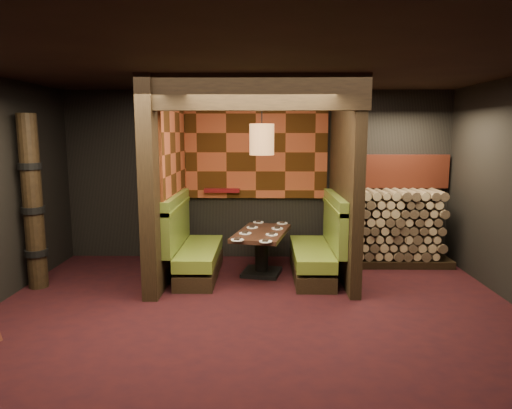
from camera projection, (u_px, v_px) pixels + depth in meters
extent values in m
cube|color=black|center=(254.00, 321.00, 5.27)|extent=(6.50, 5.50, 0.02)
cube|color=black|center=(254.00, 64.00, 4.83)|extent=(6.50, 5.50, 0.02)
cube|color=black|center=(257.00, 175.00, 7.78)|extent=(6.50, 0.02, 2.85)
cube|color=black|center=(243.00, 274.00, 2.32)|extent=(6.50, 0.02, 2.85)
cube|color=black|center=(165.00, 182.00, 6.70)|extent=(0.20, 2.20, 2.85)
cube|color=black|center=(345.00, 182.00, 6.71)|extent=(0.15, 2.10, 2.85)
cube|color=black|center=(253.00, 92.00, 5.56)|extent=(2.85, 0.18, 0.44)
cube|color=#9E4326|center=(256.00, 152.00, 7.67)|extent=(2.40, 0.06, 1.55)
cube|color=#9E4326|center=(174.00, 153.00, 6.81)|extent=(0.04, 1.85, 1.45)
cube|color=maroon|center=(222.00, 190.00, 7.72)|extent=(0.60, 0.12, 0.07)
cube|color=black|center=(200.00, 269.00, 6.90)|extent=(0.55, 1.60, 0.22)
cube|color=olive|center=(200.00, 253.00, 6.86)|extent=(0.55, 1.60, 0.18)
cube|color=olive|center=(177.00, 227.00, 6.80)|extent=(0.12, 1.60, 0.78)
cube|color=olive|center=(176.00, 204.00, 6.75)|extent=(0.15, 1.60, 0.06)
cube|color=black|center=(311.00, 269.00, 6.87)|extent=(0.55, 1.60, 0.22)
cube|color=olive|center=(311.00, 253.00, 6.83)|extent=(0.55, 1.60, 0.18)
cube|color=olive|center=(334.00, 228.00, 6.77)|extent=(0.12, 1.60, 0.78)
cube|color=olive|center=(335.00, 204.00, 6.71)|extent=(0.15, 1.60, 0.06)
cube|color=black|center=(262.00, 272.00, 6.98)|extent=(0.65, 0.65, 0.06)
cylinder|color=black|center=(262.00, 255.00, 6.94)|extent=(0.20, 0.20, 0.61)
cube|color=#381E16|center=(262.00, 233.00, 6.89)|extent=(0.95, 1.39, 0.06)
cylinder|color=white|center=(237.00, 240.00, 6.30)|extent=(0.18, 0.18, 0.01)
cube|color=black|center=(237.00, 239.00, 6.29)|extent=(0.09, 0.12, 0.02)
cylinder|color=white|center=(266.00, 241.00, 6.21)|extent=(0.18, 0.18, 0.01)
cube|color=black|center=(266.00, 240.00, 6.20)|extent=(0.09, 0.12, 0.02)
cylinder|color=white|center=(245.00, 233.00, 6.72)|extent=(0.18, 0.18, 0.01)
cube|color=black|center=(245.00, 232.00, 6.71)|extent=(0.09, 0.12, 0.02)
cylinder|color=white|center=(272.00, 235.00, 6.63)|extent=(0.18, 0.18, 0.01)
cube|color=black|center=(272.00, 233.00, 6.62)|extent=(0.09, 0.12, 0.02)
cylinder|color=white|center=(252.00, 227.00, 7.14)|extent=(0.18, 0.18, 0.01)
cube|color=black|center=(252.00, 226.00, 7.13)|extent=(0.09, 0.12, 0.02)
cylinder|color=white|center=(277.00, 229.00, 7.05)|extent=(0.18, 0.18, 0.01)
cube|color=black|center=(277.00, 228.00, 7.04)|extent=(0.09, 0.12, 0.02)
cylinder|color=white|center=(258.00, 222.00, 7.56)|extent=(0.18, 0.18, 0.01)
cube|color=black|center=(258.00, 221.00, 7.55)|extent=(0.09, 0.12, 0.02)
cylinder|color=white|center=(282.00, 223.00, 7.47)|extent=(0.18, 0.18, 0.01)
cube|color=black|center=(282.00, 222.00, 7.46)|extent=(0.09, 0.12, 0.02)
cylinder|color=#A16C3E|center=(262.00, 139.00, 6.62)|extent=(0.36, 0.36, 0.45)
sphere|color=#FFC672|center=(262.00, 139.00, 6.62)|extent=(0.18, 0.18, 0.18)
cylinder|color=black|center=(262.00, 103.00, 6.54)|extent=(0.02, 0.02, 0.58)
cylinder|color=black|center=(33.00, 203.00, 6.22)|extent=(0.26, 0.26, 2.40)
cylinder|color=black|center=(36.00, 252.00, 6.33)|extent=(0.31, 0.31, 0.09)
cylinder|color=black|center=(33.00, 210.00, 6.24)|extent=(0.31, 0.31, 0.09)
cylinder|color=black|center=(30.00, 166.00, 6.14)|extent=(0.31, 0.31, 0.09)
cube|color=black|center=(395.00, 260.00, 7.55)|extent=(1.73, 0.70, 0.12)
cube|color=#776149|center=(397.00, 224.00, 7.45)|extent=(1.73, 0.70, 1.10)
cube|color=maroon|center=(393.00, 171.00, 7.65)|extent=(1.83, 0.10, 0.56)
cube|color=black|center=(348.00, 180.00, 6.97)|extent=(0.08, 0.08, 2.85)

